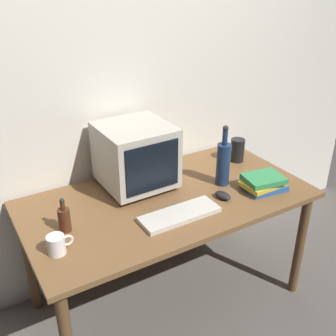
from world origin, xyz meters
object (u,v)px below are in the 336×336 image
object	(u,v)px
book_stack	(263,183)
bottle_tall	(223,162)
bottle_short	(64,219)
crt_monitor	(136,156)
computer_mouse	(223,195)
keyboard	(180,214)
mug	(57,245)
metal_canister	(237,150)

from	to	relation	value
book_stack	bottle_tall	bearing A→B (deg)	133.33
bottle_tall	bottle_short	bearing A→B (deg)	178.97
crt_monitor	computer_mouse	xyz separation A→B (m)	(0.34, -0.37, -0.17)
keyboard	mug	size ratio (longest dim) A/B	3.50
metal_canister	bottle_tall	bearing A→B (deg)	-144.18
bottle_tall	mug	distance (m)	1.03
bottle_tall	metal_canister	size ratio (longest dim) A/B	2.42
keyboard	book_stack	size ratio (longest dim) A/B	1.66
crt_monitor	book_stack	size ratio (longest dim) A/B	1.56
bottle_tall	computer_mouse	bearing A→B (deg)	-126.24
crt_monitor	mug	size ratio (longest dim) A/B	3.28
keyboard	computer_mouse	distance (m)	0.30
bottle_short	keyboard	bearing A→B (deg)	-18.69
book_stack	metal_canister	distance (m)	0.39
computer_mouse	book_stack	world-z (taller)	book_stack
crt_monitor	computer_mouse	world-z (taller)	crt_monitor
metal_canister	mug	bearing A→B (deg)	-165.78
bottle_short	mug	xyz separation A→B (m)	(-0.08, -0.15, -0.02)
crt_monitor	bottle_short	world-z (taller)	crt_monitor
bottle_tall	bottle_short	size ratio (longest dim) A/B	2.02
bottle_short	metal_canister	bearing A→B (deg)	8.48
mug	metal_canister	world-z (taller)	metal_canister
bottle_short	book_stack	xyz separation A→B (m)	(1.10, -0.19, -0.03)
bottle_tall	book_stack	bearing A→B (deg)	-46.67
keyboard	crt_monitor	bearing A→B (deg)	96.35
crt_monitor	book_stack	distance (m)	0.74
crt_monitor	bottle_tall	size ratio (longest dim) A/B	1.09
computer_mouse	bottle_tall	size ratio (longest dim) A/B	0.28
keyboard	computer_mouse	world-z (taller)	computer_mouse
bottle_short	mug	size ratio (longest dim) A/B	1.50
crt_monitor	metal_canister	world-z (taller)	crt_monitor
bottle_tall	mug	world-z (taller)	bottle_tall
bottle_tall	book_stack	xyz separation A→B (m)	(0.16, -0.17, -0.10)
keyboard	bottle_short	distance (m)	0.57
crt_monitor	bottle_tall	world-z (taller)	crt_monitor
keyboard	bottle_tall	xyz separation A→B (m)	(0.40, 0.16, 0.13)
mug	metal_canister	bearing A→B (deg)	14.22
keyboard	book_stack	xyz separation A→B (m)	(0.56, -0.01, 0.03)
book_stack	bottle_short	bearing A→B (deg)	170.24
keyboard	mug	world-z (taller)	mug
keyboard	book_stack	bearing A→B (deg)	-0.73
book_stack	crt_monitor	bearing A→B (deg)	146.30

